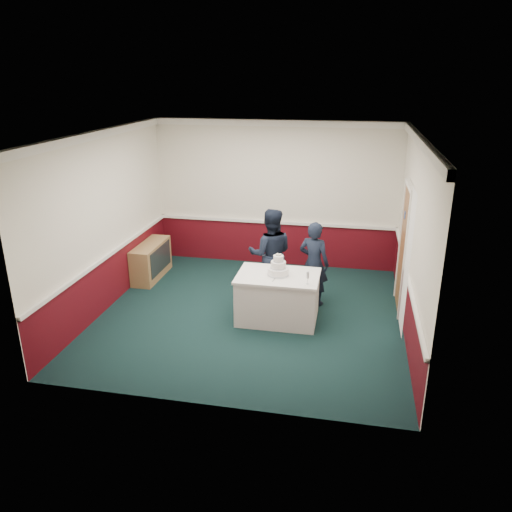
% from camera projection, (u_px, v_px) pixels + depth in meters
% --- Properties ---
extents(ground, '(5.00, 5.00, 0.00)m').
position_uv_depth(ground, '(251.00, 314.00, 8.44)').
color(ground, black).
rests_on(ground, ground).
extents(room_shell, '(5.00, 5.00, 3.00)m').
position_uv_depth(room_shell, '(262.00, 193.00, 8.31)').
color(room_shell, silver).
rests_on(room_shell, ground).
extents(sideboard, '(0.41, 1.20, 0.70)m').
position_uv_depth(sideboard, '(151.00, 261.00, 9.88)').
color(sideboard, '#98784A').
rests_on(sideboard, ground).
extents(cake_table, '(1.32, 0.92, 0.79)m').
position_uv_depth(cake_table, '(278.00, 297.00, 8.16)').
color(cake_table, white).
rests_on(cake_table, ground).
extents(wedding_cake, '(0.35, 0.35, 0.36)m').
position_uv_depth(wedding_cake, '(278.00, 268.00, 7.99)').
color(wedding_cake, white).
rests_on(wedding_cake, cake_table).
extents(cake_knife, '(0.05, 0.22, 0.00)m').
position_uv_depth(cake_knife, '(274.00, 279.00, 7.84)').
color(cake_knife, silver).
rests_on(cake_knife, cake_table).
extents(champagne_flute, '(0.05, 0.05, 0.21)m').
position_uv_depth(champagne_flute, '(308.00, 276.00, 7.63)').
color(champagne_flute, silver).
rests_on(champagne_flute, cake_table).
extents(person_man, '(0.89, 0.74, 1.65)m').
position_uv_depth(person_man, '(270.00, 254.00, 8.84)').
color(person_man, black).
rests_on(person_man, ground).
extents(person_woman, '(0.63, 0.51, 1.50)m').
position_uv_depth(person_woman, '(314.00, 264.00, 8.62)').
color(person_woman, black).
rests_on(person_woman, ground).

